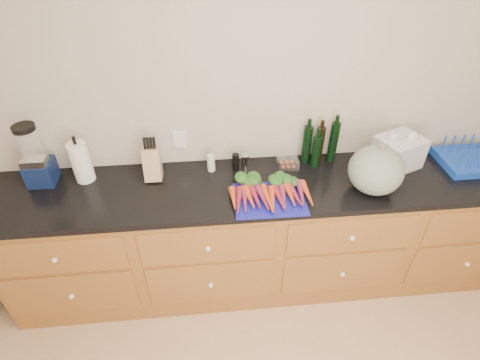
{
  "coord_description": "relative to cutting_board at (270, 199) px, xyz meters",
  "views": [
    {
      "loc": [
        -0.4,
        -0.56,
        2.44
      ],
      "look_at": [
        -0.23,
        1.2,
        1.06
      ],
      "focal_mm": 28.0,
      "sensor_mm": 36.0,
      "label": 1
    }
  ],
  "objects": [
    {
      "name": "wall_back",
      "position": [
        0.06,
        0.48,
        0.35
      ],
      "size": [
        4.1,
        0.05,
        2.6
      ],
      "primitive_type": "cube",
      "color": "beige",
      "rests_on": "ground"
    },
    {
      "name": "cabinets",
      "position": [
        0.06,
        0.16,
        -0.49
      ],
      "size": [
        3.6,
        0.64,
        0.9
      ],
      "color": "brown",
      "rests_on": "ground"
    },
    {
      "name": "countertop",
      "position": [
        0.06,
        0.16,
        -0.03
      ],
      "size": [
        3.64,
        0.62,
        0.04
      ],
      "primitive_type": "cube",
      "color": "black",
      "rests_on": "cabinets"
    },
    {
      "name": "cutting_board",
      "position": [
        0.0,
        0.0,
        0.0
      ],
      "size": [
        0.44,
        0.33,
        0.01
      ],
      "primitive_type": "cube",
      "rotation": [
        0.0,
        0.0,
        -0.02
      ],
      "color": "#171895",
      "rests_on": "countertop"
    },
    {
      "name": "carrots",
      "position": [
        0.0,
        0.04,
        0.03
      ],
      "size": [
        0.48,
        0.33,
        0.06
      ],
      "color": "#D34518",
      "rests_on": "cutting_board"
    },
    {
      "name": "squash",
      "position": [
        0.65,
        0.04,
        0.14
      ],
      "size": [
        0.33,
        0.33,
        0.3
      ],
      "primitive_type": "ellipsoid",
      "color": "slate",
      "rests_on": "countertop"
    },
    {
      "name": "blender_appliance",
      "position": [
        -1.42,
        0.32,
        0.18
      ],
      "size": [
        0.16,
        0.16,
        0.41
      ],
      "color": "#0E1A42",
      "rests_on": "countertop"
    },
    {
      "name": "paper_towel",
      "position": [
        -1.16,
        0.32,
        0.13
      ],
      "size": [
        0.12,
        0.12,
        0.27
      ],
      "primitive_type": "cylinder",
      "color": "white",
      "rests_on": "countertop"
    },
    {
      "name": "knife_block",
      "position": [
        -0.72,
        0.3,
        0.1
      ],
      "size": [
        0.11,
        0.11,
        0.21
      ],
      "primitive_type": "cube",
      "color": "tan",
      "rests_on": "countertop"
    },
    {
      "name": "grinder_salt",
      "position": [
        -0.34,
        0.34,
        0.05
      ],
      "size": [
        0.05,
        0.05,
        0.12
      ],
      "primitive_type": "cylinder",
      "color": "silver",
      "rests_on": "countertop"
    },
    {
      "name": "grinder_pepper",
      "position": [
        -0.18,
        0.34,
        0.05
      ],
      "size": [
        0.05,
        0.05,
        0.12
      ],
      "primitive_type": "cylinder",
      "color": "black",
      "rests_on": "countertop"
    },
    {
      "name": "canister_chrome",
      "position": [
        -0.11,
        0.34,
        0.05
      ],
      "size": [
        0.05,
        0.05,
        0.1
      ],
      "primitive_type": "cylinder",
      "color": "silver",
      "rests_on": "countertop"
    },
    {
      "name": "tomato_box",
      "position": [
        0.18,
        0.33,
        0.03
      ],
      "size": [
        0.14,
        0.11,
        0.06
      ],
      "primitive_type": "cube",
      "color": "white",
      "rests_on": "countertop"
    },
    {
      "name": "bottles",
      "position": [
        0.39,
        0.37,
        0.13
      ],
      "size": [
        0.24,
        0.12,
        0.29
      ],
      "color": "black",
      "rests_on": "countertop"
    },
    {
      "name": "grocery_bag",
      "position": [
        0.91,
        0.28,
        0.1
      ],
      "size": [
        0.35,
        0.32,
        0.21
      ],
      "primitive_type": null,
      "rotation": [
        0.0,
        0.0,
        0.37
      ],
      "color": "silver",
      "rests_on": "countertop"
    },
    {
      "name": "dish_rack",
      "position": [
        1.44,
        0.24,
        0.04
      ],
      "size": [
        0.42,
        0.34,
        0.17
      ],
      "color": "#143EB1",
      "rests_on": "countertop"
    }
  ]
}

